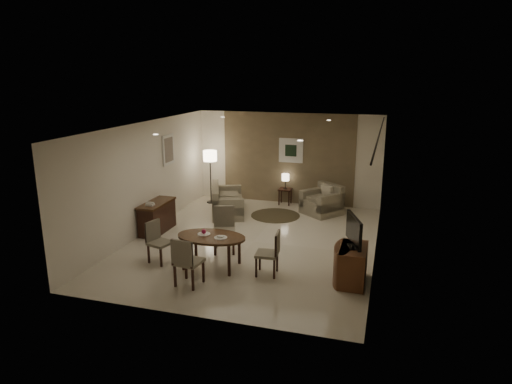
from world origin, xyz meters
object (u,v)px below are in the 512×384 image
(chair_left, at_px, (160,242))
(armchair, at_px, (322,200))
(tv_cabinet, at_px, (353,265))
(chair_right, at_px, (267,253))
(dining_table, at_px, (212,251))
(chair_far, at_px, (224,230))
(chair_near, at_px, (189,261))
(sofa, at_px, (227,200))
(console_desk, at_px, (157,217))
(floor_lamp, at_px, (211,177))
(side_table, at_px, (285,197))

(chair_left, height_order, armchair, chair_left)
(tv_cabinet, relative_size, chair_right, 1.03)
(dining_table, xyz_separation_m, chair_far, (-0.03, 0.83, 0.16))
(chair_far, distance_m, chair_right, 1.47)
(chair_far, bearing_deg, tv_cabinet, -34.02)
(chair_far, relative_size, chair_left, 1.14)
(tv_cabinet, xyz_separation_m, chair_right, (-1.63, -0.12, 0.09))
(chair_left, bearing_deg, chair_near, -111.47)
(tv_cabinet, bearing_deg, chair_far, 165.53)
(chair_near, relative_size, chair_right, 1.08)
(dining_table, relative_size, chair_left, 1.62)
(tv_cabinet, bearing_deg, dining_table, -178.04)
(chair_far, relative_size, armchair, 1.07)
(chair_right, distance_m, sofa, 4.12)
(console_desk, bearing_deg, floor_lamp, 84.04)
(tv_cabinet, distance_m, chair_near, 3.05)
(sofa, bearing_deg, console_desk, 127.89)
(tv_cabinet, relative_size, chair_left, 1.04)
(dining_table, xyz_separation_m, chair_left, (-1.10, -0.09, 0.10))
(floor_lamp, bearing_deg, sofa, -45.69)
(tv_cabinet, relative_size, side_table, 1.88)
(tv_cabinet, xyz_separation_m, chair_far, (-2.83, 0.73, 0.14))
(console_desk, distance_m, armchair, 4.50)
(tv_cabinet, distance_m, chair_far, 2.93)
(chair_far, bearing_deg, chair_right, -54.87)
(chair_far, height_order, side_table, chair_far)
(side_table, bearing_deg, chair_far, -96.11)
(chair_far, xyz_separation_m, floor_lamp, (-1.76, 3.56, 0.30))
(tv_cabinet, xyz_separation_m, armchair, (-1.22, 4.11, 0.06))
(chair_near, bearing_deg, console_desk, -44.12)
(chair_near, distance_m, chair_right, 1.52)
(console_desk, xyz_separation_m, dining_table, (2.09, -1.60, -0.04))
(console_desk, distance_m, chair_far, 2.20)
(chair_right, bearing_deg, chair_far, -130.39)
(console_desk, xyz_separation_m, tv_cabinet, (4.89, -1.50, -0.03))
(chair_far, bearing_deg, chair_left, -159.05)
(armchair, bearing_deg, dining_table, -71.64)
(console_desk, bearing_deg, chair_near, -51.00)
(chair_right, relative_size, floor_lamp, 0.55)
(dining_table, bearing_deg, chair_near, -96.30)
(chair_far, height_order, chair_left, chair_far)
(chair_right, bearing_deg, sofa, -154.26)
(chair_near, height_order, chair_far, chair_far)
(chair_near, relative_size, sofa, 0.56)
(sofa, bearing_deg, tv_cabinet, -153.77)
(tv_cabinet, distance_m, chair_left, 3.91)
(chair_left, height_order, floor_lamp, floor_lamp)
(tv_cabinet, distance_m, side_table, 5.32)
(tv_cabinet, bearing_deg, chair_right, -175.85)
(chair_right, distance_m, side_table, 4.93)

